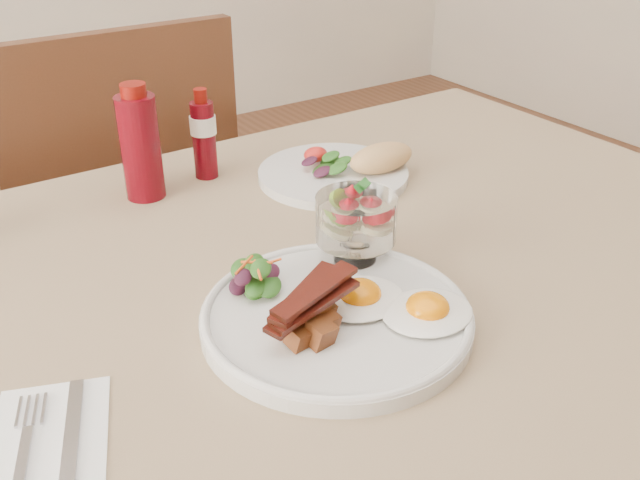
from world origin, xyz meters
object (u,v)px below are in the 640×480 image
Objects in this scene: ketchup_bottle at (140,145)px; hot_sauce_bottle at (204,135)px; main_plate at (336,318)px; fruit_cup at (356,219)px; chair_far at (118,228)px; second_plate at (345,169)px; table at (296,343)px.

ketchup_bottle is 1.21× the size of hot_sauce_bottle.
ketchup_bottle is at bearing 96.41° from main_plate.
ketchup_bottle reaches higher than fruit_cup.
chair_far is 0.56m from second_plate.
hot_sauce_bottle is at bearing -82.33° from chair_far.
main_plate is 0.37m from second_plate.
second_plate reaches higher than table.
chair_far is at bearing 90.00° from table.
table is at bearing -98.16° from hot_sauce_bottle.
fruit_cup is at bearing -84.23° from chair_far.
ketchup_bottle is at bearing 110.79° from fruit_cup.
second_plate is at bearing 53.11° from main_plate.
table is 14.34× the size of fruit_cup.
second_plate is 1.70× the size of hot_sauce_bottle.
chair_far is (0.00, 0.66, -0.14)m from table.
ketchup_bottle reaches higher than second_plate.
chair_far is at bearing 97.67° from hot_sauce_bottle.
hot_sauce_bottle is (0.05, -0.34, 0.29)m from chair_far.
chair_far is 6.95× the size of hot_sauce_bottle.
ketchup_bottle is (-0.06, -0.36, 0.30)m from chair_far.
chair_far reaches higher than second_plate.
chair_far reaches higher than ketchup_bottle.
fruit_cup is 0.34m from hot_sauce_bottle.
chair_far is at bearing 114.57° from second_plate.
hot_sauce_bottle is at bearing 82.37° from main_plate.
main_plate is at bearing -136.13° from fruit_cup.
table is at bearing -79.84° from ketchup_bottle.
table is 4.75× the size of main_plate.
ketchup_bottle is (-0.06, 0.31, 0.16)m from table.
hot_sauce_bottle reaches higher than second_plate.
hot_sauce_bottle is at bearing 93.85° from fruit_cup.
main_plate is (-0.01, -0.10, 0.10)m from table.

